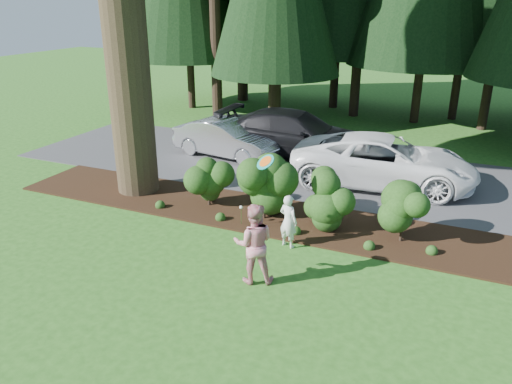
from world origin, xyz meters
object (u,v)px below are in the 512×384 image
Objects in this scene: car_silver_wagon at (227,138)px; adult at (254,244)px; car_white_suv at (384,161)px; frisbee at (265,162)px; child at (288,221)px; car_dark_suv at (295,134)px.

adult is at bearing -140.53° from car_silver_wagon.
frisbee reaches higher than car_white_suv.
frisbee is at bearing -136.07° from car_silver_wagon.
car_white_suv reaches higher than child.
child is at bearing -162.31° from car_dark_suv.
car_silver_wagon is at bearing 114.98° from car_dark_suv.
car_silver_wagon is 6.85m from frisbee.
frisbee is (-2.02, -4.80, 1.13)m from car_white_suv.
car_dark_suv is 4.36× the size of child.
car_white_suv is 10.57× the size of frisbee.
child is at bearing -116.79° from adult.
car_white_suv is 0.99× the size of car_dark_suv.
adult is (4.49, -7.61, 0.16)m from car_silver_wagon.
adult is at bearing -73.31° from frisbee.
car_dark_suv reaches higher than car_white_suv.
car_white_suv is 7.03m from adult.
car_dark_suv is at bearing -98.99° from adult.
frisbee is at bearing 151.42° from car_white_suv.
car_dark_suv is 8.99m from adult.
car_white_suv is 4.30× the size of child.
car_silver_wagon is at bearing 77.32° from car_white_suv.
car_silver_wagon is 2.53m from car_dark_suv.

